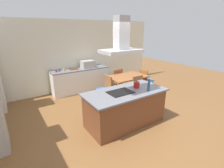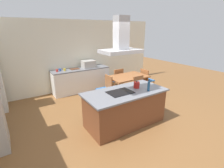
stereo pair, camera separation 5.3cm
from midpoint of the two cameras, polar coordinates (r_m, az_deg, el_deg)
ground at (r=5.59m, az=-4.69°, el=-6.46°), size 16.00×16.00×0.00m
wall_back at (r=6.74m, az=-12.19°, el=9.56°), size 7.20×0.10×2.70m
kitchen_island at (r=4.25m, az=4.91°, el=-8.13°), size 2.08×1.00×0.90m
cooktop at (r=3.98m, az=3.24°, el=-2.89°), size 0.60×0.44×0.01m
tea_kettle at (r=4.31m, az=8.91°, el=-0.30°), size 0.21×0.15×0.19m
olive_oil_bottle at (r=4.15m, az=12.98°, el=-0.69°), size 0.06×0.06×0.29m
back_counter at (r=6.61m, az=-10.39°, el=1.47°), size 2.22×0.62×0.90m
countertop_microwave at (r=6.59m, az=-7.95°, el=6.86°), size 0.50×0.38×0.28m
coffee_mug_red at (r=6.21m, az=-18.35°, el=4.47°), size 0.08×0.08×0.09m
coffee_mug_blue at (r=6.30m, az=-17.37°, el=4.76°), size 0.08×0.08×0.09m
coffee_mug_yellow at (r=6.26m, az=-15.92°, el=4.80°), size 0.08×0.08×0.09m
cutting_board at (r=6.46m, az=-12.62°, el=5.15°), size 0.34×0.24×0.02m
dining_table at (r=5.95m, az=5.73°, el=1.97°), size 1.40×0.90×0.75m
chair_facing_back_wall at (r=6.51m, az=2.05°, el=2.05°), size 0.42×0.42×0.89m
chair_at_left_end at (r=5.50m, az=-1.82°, el=-1.09°), size 0.42×0.42×0.89m
chair_facing_island at (r=5.52m, az=9.96°, el=-1.29°), size 0.42×0.42×0.89m
chair_at_right_end at (r=6.59m, az=11.95°, el=1.85°), size 0.42×0.42×0.89m
range_hood at (r=3.71m, az=3.58°, el=14.56°), size 0.90×0.55×0.78m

